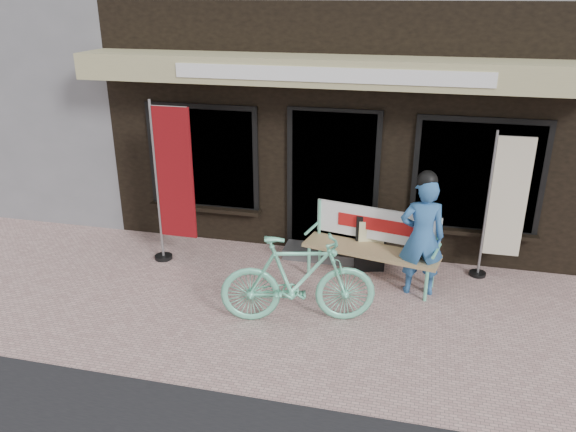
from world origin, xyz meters
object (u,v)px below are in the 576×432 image
(bicycle, at_px, (298,280))
(nobori_red, at_px, (172,182))
(nobori_cream, at_px, (504,205))
(person, at_px, (422,235))
(bench, at_px, (373,240))
(menu_stand, at_px, (370,243))

(bicycle, xyz_separation_m, nobori_red, (-2.07, 1.17, 0.67))
(nobori_cream, bearing_deg, person, -147.51)
(nobori_cream, bearing_deg, nobori_red, -173.75)
(bench, bearing_deg, nobori_red, -165.80)
(bicycle, relative_size, menu_stand, 2.17)
(bench, xyz_separation_m, person, (0.63, -0.24, 0.24))
(menu_stand, bearing_deg, bench, -92.11)
(person, bearing_deg, bench, 150.57)
(bench, bearing_deg, bicycle, -108.67)
(bicycle, bearing_deg, nobori_red, 46.52)
(bench, relative_size, nobori_red, 0.80)
(nobori_red, bearing_deg, bench, 3.33)
(person, distance_m, menu_stand, 0.90)
(person, height_order, nobori_cream, nobori_cream)
(bicycle, distance_m, nobori_red, 2.47)
(nobori_red, height_order, nobori_cream, nobori_red)
(bicycle, bearing_deg, bench, -44.49)
(menu_stand, bearing_deg, nobori_red, 170.44)
(bicycle, height_order, nobori_cream, nobori_cream)
(nobori_red, relative_size, menu_stand, 2.80)
(nobori_cream, relative_size, menu_stand, 2.45)
(person, relative_size, bicycle, 0.91)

